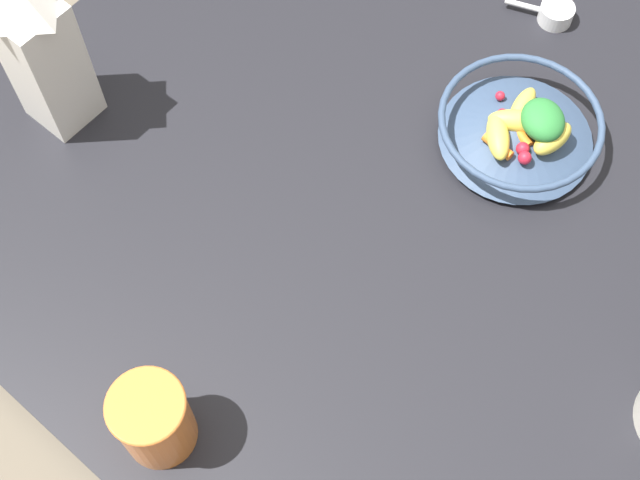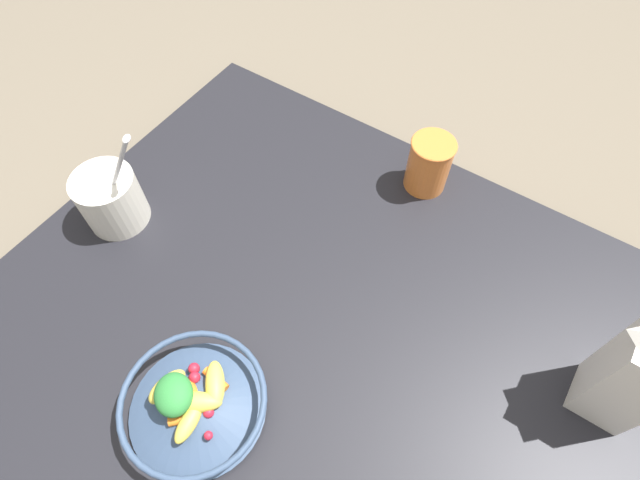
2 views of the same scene
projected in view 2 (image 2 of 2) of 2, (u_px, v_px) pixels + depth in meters
ground_plane at (284, 382)px, 0.85m from camera, size 6.00×6.00×0.00m
countertop at (284, 379)px, 0.83m from camera, size 1.15×1.15×0.03m
fruit_bowl at (194, 403)px, 0.76m from camera, size 0.22×0.22×0.08m
milk_carton at (638, 374)px, 0.69m from camera, size 0.08×0.08×0.25m
yogurt_tub at (110, 197)px, 0.94m from camera, size 0.16×0.12×0.24m
drinking_cup at (429, 163)px, 0.99m from camera, size 0.09×0.09×0.12m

